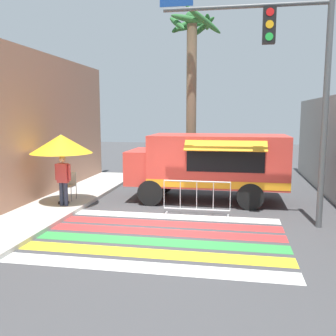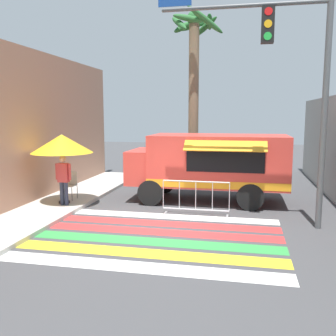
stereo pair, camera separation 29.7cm
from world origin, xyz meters
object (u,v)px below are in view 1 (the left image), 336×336
at_px(traffic_signal_pole, 293,67).
at_px(palm_tree, 192,74).
at_px(folding_chair, 69,183).
at_px(vendor_person, 63,178).
at_px(barricade_front, 197,198).
at_px(food_truck, 206,162).
at_px(patio_umbrella, 61,144).

height_order(traffic_signal_pole, palm_tree, palm_tree).
relative_size(traffic_signal_pole, folding_chair, 6.56).
distance_m(traffic_signal_pole, folding_chair, 7.98).
relative_size(folding_chair, palm_tree, 0.13).
height_order(traffic_signal_pole, folding_chair, traffic_signal_pole).
xyz_separation_m(vendor_person, palm_tree, (3.52, 4.83, 3.67)).
xyz_separation_m(vendor_person, barricade_front, (4.27, 0.00, -0.50)).
xyz_separation_m(folding_chair, barricade_front, (4.49, -0.87, -0.17)).
xyz_separation_m(food_truck, folding_chair, (-4.59, -1.14, -0.70)).
height_order(folding_chair, palm_tree, palm_tree).
distance_m(traffic_signal_pole, palm_tree, 6.33).
xyz_separation_m(folding_chair, palm_tree, (3.74, 3.95, 4.01)).
distance_m(food_truck, palm_tree, 4.43).
bearing_deg(traffic_signal_pole, palm_tree, 121.12).
xyz_separation_m(patio_umbrella, vendor_person, (0.14, -0.26, -1.05)).
xyz_separation_m(patio_umbrella, barricade_front, (4.41, -0.26, -1.55)).
bearing_deg(folding_chair, food_truck, 25.25).
bearing_deg(folding_chair, barricade_front, 0.28).
distance_m(food_truck, vendor_person, 4.83).
height_order(folding_chair, vendor_person, vendor_person).
distance_m(food_truck, barricade_front, 2.19).
distance_m(traffic_signal_pole, patio_umbrella, 7.30).
bearing_deg(folding_chair, patio_umbrella, -71.73).
distance_m(patio_umbrella, barricade_front, 4.68).
relative_size(vendor_person, barricade_front, 0.80).
bearing_deg(barricade_front, patio_umbrella, 176.63).
relative_size(patio_umbrella, palm_tree, 0.32).
height_order(folding_chair, barricade_front, same).
height_order(vendor_person, palm_tree, palm_tree).
distance_m(folding_chair, vendor_person, 0.96).
distance_m(traffic_signal_pole, barricade_front, 4.51).
xyz_separation_m(patio_umbrella, palm_tree, (3.66, 4.57, 2.62)).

